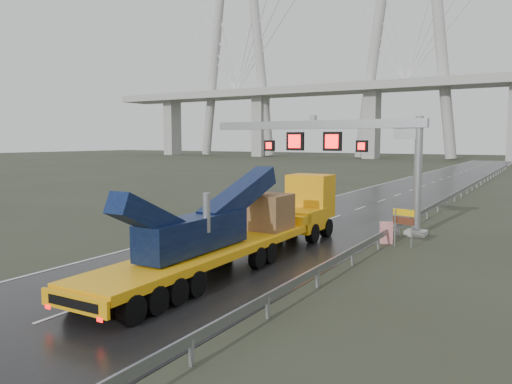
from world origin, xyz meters
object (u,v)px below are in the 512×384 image
Objects in this scene: heavy_haul_truck at (255,222)px; striped_barrier at (386,233)px; exit_sign_pair at (403,220)px; sign_gantry at (343,143)px.

striped_barrier is at bearing 53.34° from heavy_haul_truck.
striped_barrier is at bearing 165.32° from exit_sign_pair.
heavy_haul_truck reaches higher than striped_barrier.
exit_sign_pair is 1.77× the size of striped_barrier.
exit_sign_pair reaches higher than striped_barrier.
sign_gantry reaches higher than exit_sign_pair.
exit_sign_pair is at bearing -48.73° from striped_barrier.
heavy_haul_truck is at bearing -144.70° from striped_barrier.
heavy_haul_truck is 8.11m from striped_barrier.
exit_sign_pair is at bearing -37.79° from sign_gantry.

